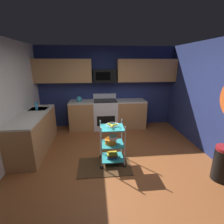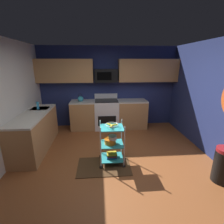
# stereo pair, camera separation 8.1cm
# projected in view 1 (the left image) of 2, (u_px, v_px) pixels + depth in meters

# --- Properties ---
(floor) EXTENTS (4.40, 4.80, 0.04)m
(floor) POSITION_uv_depth(u_px,v_px,m) (115.00, 165.00, 3.56)
(floor) COLOR brown
(floor) RESTS_ON ground
(wall_back) EXTENTS (4.52, 0.06, 2.60)m
(wall_back) POSITION_uv_depth(u_px,v_px,m) (107.00, 87.00, 5.49)
(wall_back) COLOR navy
(wall_back) RESTS_ON ground
(wall_right) EXTENTS (0.06, 4.80, 2.60)m
(wall_right) POSITION_uv_depth(u_px,v_px,m) (223.00, 103.00, 3.39)
(wall_right) COLOR navy
(wall_right) RESTS_ON ground
(counter_run) EXTENTS (3.42, 2.50, 0.92)m
(counter_run) POSITION_uv_depth(u_px,v_px,m) (81.00, 121.00, 4.81)
(counter_run) COLOR #B27F4C
(counter_run) RESTS_ON ground
(oven_range) EXTENTS (0.76, 0.65, 1.10)m
(oven_range) POSITION_uv_depth(u_px,v_px,m) (105.00, 114.00, 5.41)
(oven_range) COLOR white
(oven_range) RESTS_ON ground
(upper_cabinets) EXTENTS (4.40, 0.33, 0.70)m
(upper_cabinets) POSITION_uv_depth(u_px,v_px,m) (108.00, 71.00, 5.15)
(upper_cabinets) COLOR #B27F4C
(microwave) EXTENTS (0.70, 0.39, 0.40)m
(microwave) POSITION_uv_depth(u_px,v_px,m) (105.00, 76.00, 5.15)
(microwave) COLOR black
(rolling_cart) EXTENTS (0.54, 0.44, 0.91)m
(rolling_cart) POSITION_uv_depth(u_px,v_px,m) (112.00, 144.00, 3.49)
(rolling_cart) COLOR silver
(rolling_cart) RESTS_ON ground
(fruit_bowl) EXTENTS (0.27, 0.27, 0.07)m
(fruit_bowl) POSITION_uv_depth(u_px,v_px,m) (112.00, 125.00, 3.37)
(fruit_bowl) COLOR silver
(fruit_bowl) RESTS_ON rolling_cart
(mixing_bowl_large) EXTENTS (0.25, 0.25, 0.11)m
(mixing_bowl_large) POSITION_uv_depth(u_px,v_px,m) (111.00, 141.00, 3.47)
(mixing_bowl_large) COLOR orange
(mixing_bowl_large) RESTS_ON rolling_cart
(mixing_bowl_small) EXTENTS (0.18, 0.18, 0.08)m
(mixing_bowl_small) POSITION_uv_depth(u_px,v_px,m) (113.00, 137.00, 3.41)
(mixing_bowl_small) COLOR silver
(mixing_bowl_small) RESTS_ON rolling_cart
(book_stack) EXTENTS (0.23, 0.19, 0.10)m
(book_stack) POSITION_uv_depth(u_px,v_px,m) (112.00, 155.00, 3.57)
(book_stack) COLOR #1E4C8C
(book_stack) RESTS_ON rolling_cart
(kettle) EXTENTS (0.21, 0.18, 0.26)m
(kettle) POSITION_uv_depth(u_px,v_px,m) (79.00, 99.00, 5.18)
(kettle) COLOR teal
(kettle) RESTS_ON counter_run
(dish_soap_bottle) EXTENTS (0.06, 0.06, 0.20)m
(dish_soap_bottle) POSITION_uv_depth(u_px,v_px,m) (36.00, 106.00, 4.26)
(dish_soap_bottle) COLOR #2D8CBF
(dish_soap_bottle) RESTS_ON counter_run
(trash_can) EXTENTS (0.34, 0.42, 0.66)m
(trash_can) POSITION_uv_depth(u_px,v_px,m) (223.00, 164.00, 3.01)
(trash_can) COLOR black
(trash_can) RESTS_ON ground
(floor_rug) EXTENTS (1.10, 0.70, 0.01)m
(floor_rug) POSITION_uv_depth(u_px,v_px,m) (104.00, 166.00, 3.48)
(floor_rug) COLOR #472D19
(floor_rug) RESTS_ON ground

